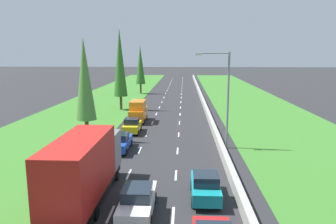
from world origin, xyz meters
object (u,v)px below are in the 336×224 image
Objects in this scene: orange_van_left_lane at (138,111)px; poplar_tree_second at (85,79)px; poplar_tree_third at (120,63)px; street_light_mast at (224,93)px; white_sedan_centre_lane at (138,200)px; yellow_hatchback_left_lane at (132,126)px; poplar_tree_fourth at (140,65)px; red_box_truck_left_lane at (85,168)px; blue_sedan_left_lane at (119,142)px; teal_hatchback_right_lane at (205,186)px.

orange_van_left_lane is 0.47× the size of poplar_tree_second.
street_light_mast is at bearing -55.99° from poplar_tree_third.
white_sedan_centre_lane is (3.41, -24.39, -0.59)m from orange_van_left_lane.
orange_van_left_lane is 0.54× the size of street_light_mast.
poplar_tree_third is (-7.41, 33.33, 6.54)m from white_sedan_centre_lane.
yellow_hatchback_left_lane is at bearing -74.43° from poplar_tree_third.
white_sedan_centre_lane is at bearing -82.57° from poplar_tree_fourth.
red_box_truck_left_lane is at bearing -128.82° from street_light_mast.
poplar_tree_second is at bearing -113.06° from orange_van_left_lane.
poplar_tree_fourth is at bearing 89.49° from poplar_tree_second.
poplar_tree_fourth is at bearing 108.01° from street_light_mast.
poplar_tree_fourth is (-3.66, 42.12, 5.46)m from blue_sedan_left_lane.
poplar_tree_third reaches higher than poplar_tree_fourth.
poplar_tree_second is (-4.12, -3.33, 5.43)m from yellow_hatchback_left_lane.
orange_van_left_lane reaches higher than white_sedan_centre_lane.
poplar_tree_fourth is at bearing 96.99° from orange_van_left_lane.
red_box_truck_left_lane reaches higher than orange_van_left_lane.
poplar_tree_third is at bearing 97.33° from red_box_truck_left_lane.
white_sedan_centre_lane is at bearing -63.95° from poplar_tree_second.
orange_van_left_lane reaches higher than teal_hatchback_right_lane.
poplar_tree_third is at bearing 102.54° from white_sedan_centre_lane.
blue_sedan_left_lane is at bearing -39.55° from poplar_tree_second.
poplar_tree_fourth is 42.90m from street_light_mast.
poplar_tree_fourth is (0.34, 38.81, 0.01)m from poplar_tree_second.
orange_van_left_lane is 11.23m from poplar_tree_second.
poplar_tree_second is at bearing 106.47° from red_box_truck_left_lane.
yellow_hatchback_left_lane reaches higher than white_sedan_centre_lane.
yellow_hatchback_left_lane is 0.43× the size of street_light_mast.
poplar_tree_fourth is (-3.77, 35.48, 5.43)m from yellow_hatchback_left_lane.
poplar_tree_fourth is at bearing 97.43° from white_sedan_centre_lane.
poplar_tree_second is at bearing 130.79° from teal_hatchback_right_lane.
yellow_hatchback_left_lane is (0.03, 17.14, -1.35)m from red_box_truck_left_lane.
red_box_truck_left_lane is at bearing -89.70° from orange_van_left_lane.
red_box_truck_left_lane is 0.90× the size of poplar_tree_fourth.
street_light_mast is at bearing -8.27° from poplar_tree_second.
poplar_tree_fourth is (-3.62, 29.50, 4.87)m from orange_van_left_lane.
orange_van_left_lane is at bearing -83.01° from poplar_tree_fourth.
red_box_truck_left_lane is at bearing -90.10° from yellow_hatchback_left_lane.
poplar_tree_fourth reaches higher than yellow_hatchback_left_lane.
street_light_mast reaches higher than red_box_truck_left_lane.
street_light_mast is (6.23, 13.10, 4.42)m from white_sedan_centre_lane.
street_light_mast is (2.36, 11.06, 4.40)m from teal_hatchback_right_lane.
white_sedan_centre_lane is (3.26, -18.41, -0.02)m from yellow_hatchback_left_lane.
poplar_tree_fourth reaches higher than white_sedan_centre_lane.
white_sedan_centre_lane is at bearing -115.44° from street_light_mast.
blue_sedan_left_lane is 7.53m from poplar_tree_second.
street_light_mast reaches higher than orange_van_left_lane.
blue_sedan_left_lane is at bearing 126.68° from teal_hatchback_right_lane.
blue_sedan_left_lane is 0.50× the size of street_light_mast.
yellow_hatchback_left_lane is 0.87× the size of white_sedan_centre_lane.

